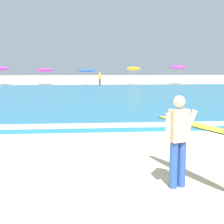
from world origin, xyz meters
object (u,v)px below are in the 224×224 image
Objects in this scene: beach_umbrella_3 at (133,69)px; beach_umbrella_4 at (179,67)px; beach_umbrella_1 at (45,70)px; beachgoer_near_row_left at (100,79)px; surfer_with_board at (189,132)px; beach_umbrella_2 at (86,70)px; beach_umbrella_0 at (1,69)px.

beach_umbrella_4 is at bearing 1.91° from beach_umbrella_3.
beachgoer_near_row_left is (6.58, -3.02, -0.96)m from beach_umbrella_1.
beach_umbrella_2 is at bearing 92.34° from surfer_with_board.
surfer_with_board is 37.88m from beach_umbrella_4.
beach_umbrella_2 is at bearing -8.91° from beach_umbrella_0.
beachgoer_near_row_left is at bearing -33.63° from beach_umbrella_2.
beach_umbrella_0 is 16.16m from beach_umbrella_3.
beach_umbrella_4 is 10.95m from beachgoer_near_row_left.
beachgoer_near_row_left is (-10.32, -3.39, -1.32)m from beach_umbrella_4.
beach_umbrella_0 is 12.06m from beachgoer_near_row_left.
beach_umbrella_3 reaches higher than beach_umbrella_2.
beach_umbrella_0 is 10.30m from beach_umbrella_2.
beach_umbrella_2 reaches higher than surfer_with_board.
beach_umbrella_2 is 1.38× the size of beachgoer_near_row_left.
beach_umbrella_0 is 1.03× the size of beach_umbrella_2.
beach_umbrella_4 is at bearing 18.18° from beachgoer_near_row_left.
beach_umbrella_0 is 0.91× the size of beach_umbrella_4.
beach_umbrella_3 is at bearing 82.78° from surfer_with_board.
beach_umbrella_1 reaches higher than surfer_with_board.
surfer_with_board is at bearing -79.89° from beach_umbrella_1.
beach_umbrella_0 reaches higher than beach_umbrella_3.
beachgoer_near_row_left is at bearing -12.61° from beach_umbrella_0.
beach_umbrella_0 is 1.00× the size of beach_umbrella_3.
beach_umbrella_4 is at bearing 2.00° from beach_umbrella_0.
beach_umbrella_4 is (16.90, 0.37, 0.35)m from beach_umbrella_1.
beach_umbrella_0 reaches higher than beach_umbrella_2.
surfer_with_board is 34.05m from beach_umbrella_2.
beach_umbrella_2 is at bearing -21.66° from beach_umbrella_1.
surfer_with_board is at bearing -72.01° from beach_umbrella_0.
beach_umbrella_3 is (4.58, 36.19, 0.94)m from surfer_with_board.
beach_umbrella_3 is at bearing 35.79° from beachgoer_near_row_left.
beach_umbrella_1 is 16.91m from beach_umbrella_4.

